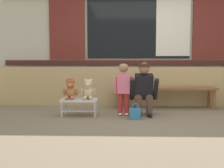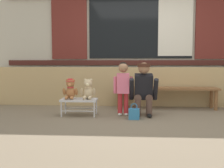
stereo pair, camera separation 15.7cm
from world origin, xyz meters
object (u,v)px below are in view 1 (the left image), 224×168
(child_standing, at_px, (124,83))
(handbag_on_ground, at_px, (135,114))
(small_display_bench, at_px, (80,101))
(adult_crouching, at_px, (144,89))
(teddy_bear_with_hat, at_px, (70,89))
(wooden_bench_long, at_px, (165,90))
(teddy_bear_plain, at_px, (88,90))

(child_standing, bearing_deg, handbag_on_ground, -58.66)
(small_display_bench, relative_size, adult_crouching, 0.67)
(teddy_bear_with_hat, relative_size, adult_crouching, 0.38)
(teddy_bear_with_hat, xyz_separation_m, child_standing, (0.95, 0.04, 0.12))
(small_display_bench, height_order, teddy_bear_with_hat, teddy_bear_with_hat)
(wooden_bench_long, relative_size, small_display_bench, 3.28)
(teddy_bear_plain, distance_m, adult_crouching, 1.00)
(teddy_bear_with_hat, height_order, child_standing, child_standing)
(wooden_bench_long, distance_m, adult_crouching, 0.89)
(adult_crouching, bearing_deg, child_standing, -175.07)
(teddy_bear_plain, distance_m, handbag_on_ground, 0.93)
(wooden_bench_long, height_order, small_display_bench, wooden_bench_long)
(teddy_bear_plain, relative_size, handbag_on_ground, 1.34)
(small_display_bench, height_order, child_standing, child_standing)
(teddy_bear_with_hat, relative_size, handbag_on_ground, 1.34)
(wooden_bench_long, height_order, handbag_on_ground, wooden_bench_long)
(wooden_bench_long, relative_size, handbag_on_ground, 7.72)
(wooden_bench_long, bearing_deg, teddy_bear_with_hat, -155.99)
(teddy_bear_with_hat, height_order, handbag_on_ground, teddy_bear_with_hat)
(teddy_bear_with_hat, distance_m, handbag_on_ground, 1.23)
(teddy_bear_with_hat, height_order, adult_crouching, adult_crouching)
(teddy_bear_with_hat, bearing_deg, wooden_bench_long, 24.01)
(wooden_bench_long, bearing_deg, small_display_bench, -153.90)
(small_display_bench, distance_m, child_standing, 0.85)
(teddy_bear_with_hat, bearing_deg, child_standing, 2.65)
(small_display_bench, bearing_deg, handbag_on_ground, -15.24)
(wooden_bench_long, xyz_separation_m, child_standing, (-0.87, -0.76, 0.22))
(handbag_on_ground, bearing_deg, teddy_bear_plain, 161.86)
(teddy_bear_plain, height_order, child_standing, child_standing)
(small_display_bench, bearing_deg, wooden_bench_long, 26.10)
(wooden_bench_long, relative_size, teddy_bear_with_hat, 5.78)
(small_display_bench, relative_size, child_standing, 0.67)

